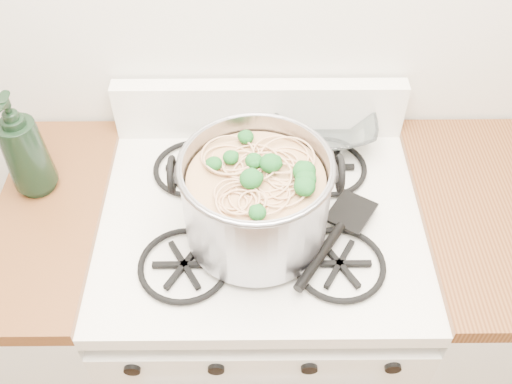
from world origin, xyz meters
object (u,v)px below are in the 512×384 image
(spatula, at_px, (352,210))
(glass_bowl, at_px, (324,129))
(gas_range, at_px, (260,317))
(bottle, at_px, (22,145))
(stock_pot, at_px, (256,199))

(spatula, height_order, glass_bowl, glass_bowl)
(glass_bowl, bearing_deg, gas_range, -122.04)
(spatula, relative_size, bottle, 1.13)
(bottle, bearing_deg, stock_pot, -16.84)
(glass_bowl, relative_size, bottle, 0.39)
(spatula, height_order, bottle, bottle)
(stock_pot, bearing_deg, bottle, 164.88)
(stock_pot, relative_size, glass_bowl, 3.36)
(bottle, bearing_deg, spatula, -9.04)
(gas_range, height_order, glass_bowl, glass_bowl)
(stock_pot, distance_m, glass_bowl, 0.39)
(gas_range, xyz_separation_m, spatula, (0.21, -0.01, 0.50))
(spatula, xyz_separation_m, glass_bowl, (-0.04, 0.28, 0.00))
(spatula, bearing_deg, stock_pot, -135.52)
(gas_range, xyz_separation_m, glass_bowl, (0.17, 0.27, 0.50))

